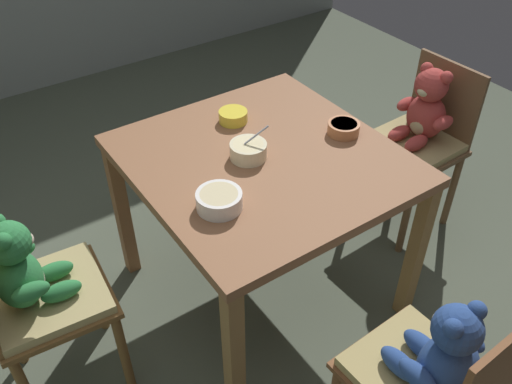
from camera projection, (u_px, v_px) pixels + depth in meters
name	position (u px, v px, depth m)	size (l,w,h in m)	color
ground_plane	(262.00, 290.00, 2.59)	(5.20, 5.20, 0.04)	#4E5646
dining_table	(263.00, 175.00, 2.16)	(0.96, 1.00, 0.76)	brown
teddy_chair_near_right	(421.00, 127.00, 2.63)	(0.42, 0.42, 0.86)	brown
teddy_chair_near_front	(436.00, 371.00, 1.61)	(0.40, 0.43, 0.90)	brown
teddy_chair_near_left	(30.00, 286.00, 1.86)	(0.44, 0.42, 0.92)	brown
porridge_bowl_white_near_left	(219.00, 200.00, 1.85)	(0.16, 0.16, 0.06)	white
porridge_bowl_yellow_far_center	(233.00, 116.00, 2.28)	(0.12, 0.12, 0.05)	yellow
porridge_bowl_terracotta_near_right	(344.00, 128.00, 2.21)	(0.13, 0.13, 0.05)	#BA7549
porridge_bowl_cream_center	(248.00, 150.00, 2.07)	(0.15, 0.14, 0.13)	beige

